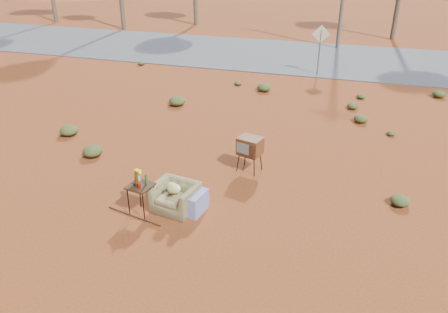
# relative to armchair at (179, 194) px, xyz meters

# --- Properties ---
(ground) EXTENTS (140.00, 140.00, 0.00)m
(ground) POSITION_rel_armchair_xyz_m (0.32, -0.14, -0.40)
(ground) COLOR brown
(ground) RESTS_ON ground
(highway) EXTENTS (140.00, 7.00, 0.04)m
(highway) POSITION_rel_armchair_xyz_m (0.32, 14.86, -0.38)
(highway) COLOR #565659
(highway) RESTS_ON ground
(armchair) EXTENTS (1.24, 0.77, 0.85)m
(armchair) POSITION_rel_armchair_xyz_m (0.00, 0.00, 0.00)
(armchair) COLOR olive
(armchair) RESTS_ON ground
(tv_unit) EXTENTS (0.70, 0.62, 0.95)m
(tv_unit) POSITION_rel_armchair_xyz_m (1.08, 2.26, 0.31)
(tv_unit) COLOR black
(tv_unit) RESTS_ON ground
(side_table) EXTENTS (0.59, 0.59, 1.02)m
(side_table) POSITION_rel_armchair_xyz_m (-0.75, -0.35, 0.36)
(side_table) COLOR #362113
(side_table) RESTS_ON ground
(rusty_bar) EXTENTS (1.44, 0.36, 0.04)m
(rusty_bar) POSITION_rel_armchair_xyz_m (-0.85, -0.58, -0.38)
(rusty_bar) COLOR #4A2313
(rusty_bar) RESTS_ON ground
(road_sign) EXTENTS (0.78, 0.06, 2.19)m
(road_sign) POSITION_rel_armchair_xyz_m (1.82, 11.86, 1.11)
(road_sign) COLOR brown
(road_sign) RESTS_ON ground
(scrub_patch) EXTENTS (17.49, 8.07, 0.33)m
(scrub_patch) POSITION_rel_armchair_xyz_m (-0.51, 4.27, -0.26)
(scrub_patch) COLOR #464F22
(scrub_patch) RESTS_ON ground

